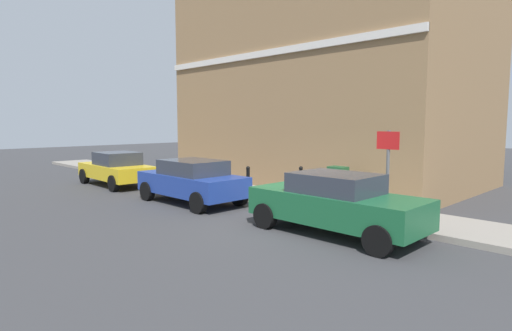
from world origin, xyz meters
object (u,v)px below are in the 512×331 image
(car_yellow, at_px, (116,169))
(bollard_far_kerb, at_px, (248,180))
(utility_cabinet, at_px, (338,187))
(car_blue, at_px, (192,180))
(street_sign, at_px, (388,162))
(bollard_near_cabinet, at_px, (301,181))
(car_green, at_px, (336,203))

(car_yellow, height_order, bollard_far_kerb, car_yellow)
(utility_cabinet, bearing_deg, car_blue, 124.84)
(car_yellow, height_order, street_sign, street_sign)
(utility_cabinet, bearing_deg, bollard_near_cabinet, 86.27)
(car_yellow, relative_size, bollard_far_kerb, 3.94)
(car_green, xyz_separation_m, bollard_far_kerb, (1.39, 4.45, -0.05))
(car_yellow, bearing_deg, utility_cabinet, -162.26)
(car_green, relative_size, utility_cabinet, 3.65)
(car_blue, height_order, car_yellow, car_blue)
(street_sign, bearing_deg, car_blue, 104.25)
(car_green, distance_m, bollard_near_cabinet, 4.14)
(car_blue, relative_size, bollard_far_kerb, 3.82)
(bollard_near_cabinet, bearing_deg, car_blue, 140.21)
(car_blue, height_order, utility_cabinet, car_blue)
(car_blue, bearing_deg, street_sign, -165.84)
(bollard_near_cabinet, bearing_deg, street_sign, -108.20)
(car_green, distance_m, bollard_far_kerb, 4.66)
(car_blue, relative_size, car_yellow, 0.97)
(bollard_near_cabinet, relative_size, bollard_far_kerb, 1.00)
(car_green, xyz_separation_m, bollard_near_cabinet, (2.63, 3.19, -0.05))
(car_green, relative_size, bollard_near_cabinet, 4.04)
(bollard_near_cabinet, relative_size, street_sign, 0.45)
(car_blue, bearing_deg, car_yellow, -0.30)
(bollard_far_kerb, bearing_deg, street_sign, -89.93)
(car_green, distance_m, utility_cabinet, 3.02)
(car_blue, xyz_separation_m, utility_cabinet, (2.68, -3.84, -0.07))
(utility_cabinet, bearing_deg, car_yellow, 106.09)
(car_green, bearing_deg, bollard_near_cabinet, -39.70)
(car_green, height_order, car_yellow, car_green)
(car_yellow, xyz_separation_m, utility_cabinet, (2.66, -9.21, -0.04))
(car_blue, distance_m, bollard_far_kerb, 1.86)
(utility_cabinet, relative_size, bollard_near_cabinet, 1.11)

